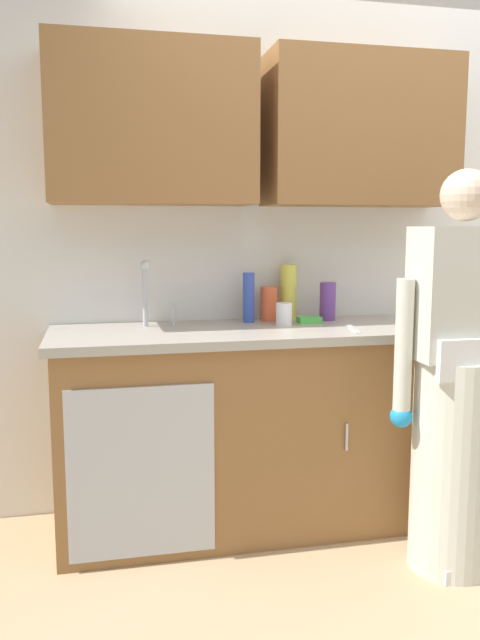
% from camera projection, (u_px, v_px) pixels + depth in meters
% --- Properties ---
extents(ground_plane, '(9.00, 9.00, 0.00)m').
position_uv_depth(ground_plane, '(444.00, 584.00, 2.56)').
color(ground_plane, tan).
extents(kitchen_wall_with_uppers, '(4.80, 0.44, 2.70)m').
position_uv_depth(kitchen_wall_with_uppers, '(330.00, 212.00, 3.28)').
color(kitchen_wall_with_uppers, silver).
rests_on(kitchen_wall_with_uppers, ground).
extents(counter_cabinet, '(1.90, 0.62, 0.90)m').
position_uv_depth(counter_cabinet, '(265.00, 430.00, 3.05)').
color(counter_cabinet, brown).
rests_on(counter_cabinet, ground).
extents(countertop, '(1.96, 0.66, 0.04)m').
position_uv_depth(countertop, '(266.00, 332.00, 2.99)').
color(countertop, '#A8A093').
rests_on(countertop, counter_cabinet).
extents(sink, '(0.50, 0.36, 0.35)m').
position_uv_depth(sink, '(157.00, 334.00, 2.88)').
color(sink, '#B7BABF').
rests_on(sink, counter_cabinet).
extents(person_at_sink, '(0.55, 0.34, 1.62)m').
position_uv_depth(person_at_sink, '(457.00, 404.00, 2.60)').
color(person_at_sink, white).
rests_on(person_at_sink, ground).
extents(bottle_water_short, '(0.08, 0.08, 0.27)m').
position_uv_depth(bottle_water_short, '(288.00, 292.00, 3.23)').
color(bottle_water_short, '#D8D14C').
rests_on(bottle_water_short, countertop).
extents(bottle_cleaner_spray, '(0.08, 0.08, 0.17)m').
position_uv_depth(bottle_cleaner_spray, '(269.00, 304.00, 3.19)').
color(bottle_cleaner_spray, '#E05933').
rests_on(bottle_cleaner_spray, countertop).
extents(bottle_water_tall, '(0.08, 0.08, 0.19)m').
position_uv_depth(bottle_water_tall, '(328.00, 301.00, 3.20)').
color(bottle_water_tall, '#66388C').
rests_on(bottle_water_tall, countertop).
extents(bottle_soap, '(0.06, 0.06, 0.24)m').
position_uv_depth(bottle_soap, '(249.00, 298.00, 3.13)').
color(bottle_soap, '#334CB2').
rests_on(bottle_soap, countertop).
extents(cup_by_sink, '(0.08, 0.08, 0.10)m').
position_uv_depth(cup_by_sink, '(284.00, 314.00, 3.05)').
color(cup_by_sink, white).
rests_on(cup_by_sink, countertop).
extents(knife_on_counter, '(0.07, 0.24, 0.01)m').
position_uv_depth(knife_on_counter, '(353.00, 329.00, 2.91)').
color(knife_on_counter, silver).
rests_on(knife_on_counter, countertop).
extents(sponge, '(0.11, 0.07, 0.03)m').
position_uv_depth(sponge, '(309.00, 320.00, 3.12)').
color(sponge, '#4CBF4C').
rests_on(sponge, countertop).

